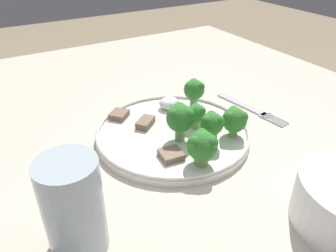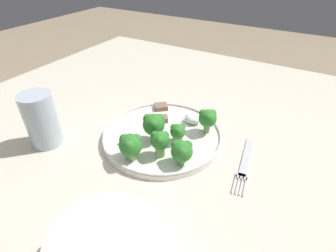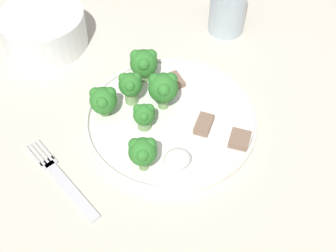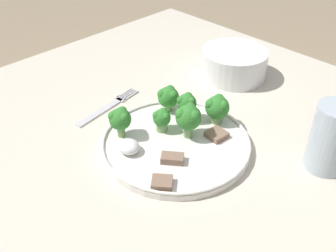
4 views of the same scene
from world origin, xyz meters
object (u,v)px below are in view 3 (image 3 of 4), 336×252
object	(u,v)px
fork	(63,180)
cream_bowl	(44,30)
dinner_plate	(171,119)
drinking_glass	(228,6)

from	to	relation	value
fork	cream_bowl	xyz separation A→B (m)	(0.10, 0.31, 0.03)
cream_bowl	dinner_plate	bearing A→B (deg)	-72.36
cream_bowl	drinking_glass	bearing A→B (deg)	-25.12
fork	dinner_plate	bearing A→B (deg)	2.66
dinner_plate	drinking_glass	distance (m)	0.27
dinner_plate	fork	distance (m)	0.20
dinner_plate	drinking_glass	xyz separation A→B (m)	(0.22, 0.15, 0.05)
dinner_plate	drinking_glass	world-z (taller)	drinking_glass
cream_bowl	drinking_glass	xyz separation A→B (m)	(0.32, -0.15, 0.02)
fork	drinking_glass	world-z (taller)	drinking_glass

